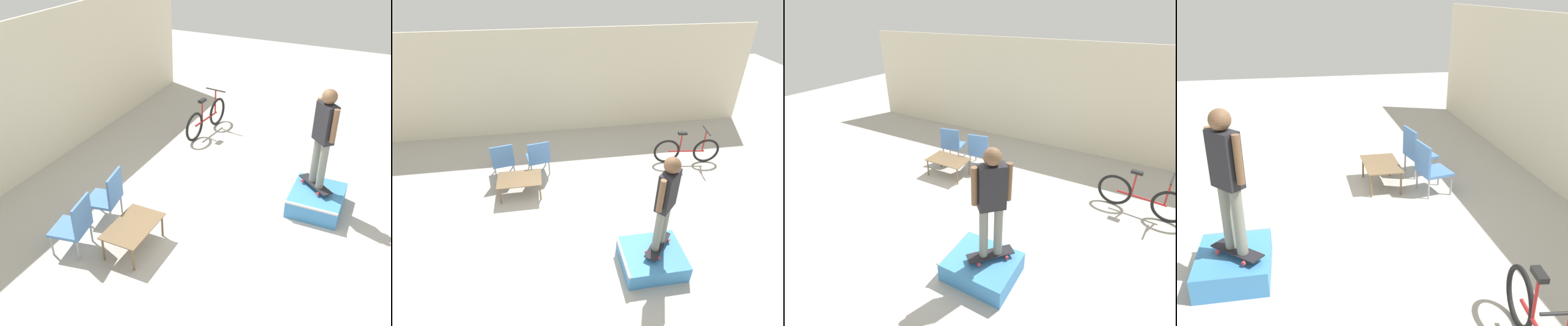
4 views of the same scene
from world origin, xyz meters
TOP-DOWN VIEW (x-y plane):
  - ground_plane at (0.00, 0.00)m, footprint 24.00×24.00m
  - house_wall_back at (0.00, 4.34)m, footprint 12.00×0.06m
  - skate_ramp_box at (1.29, -1.06)m, footprint 1.08×0.88m
  - skateboard_on_ramp at (1.39, -0.99)m, footprint 0.63×0.67m
  - person_skater at (1.39, -0.99)m, footprint 0.44×0.42m
  - coffee_table at (-1.01, 1.29)m, footprint 0.97×0.63m
  - patio_chair_left at (-1.42, 2.06)m, footprint 0.61×0.61m
  - patio_chair_right at (-0.56, 2.06)m, footprint 0.61×0.61m
  - bicycle at (3.25, 1.96)m, footprint 1.71×0.52m

SIDE VIEW (x-z plane):
  - ground_plane at x=0.00m, z-range 0.00..0.00m
  - skate_ramp_box at x=1.29m, z-range -0.01..0.34m
  - bicycle at x=3.25m, z-range -0.11..0.84m
  - coffee_table at x=-1.01m, z-range 0.17..0.61m
  - skateboard_on_ramp at x=1.39m, z-range 0.37..0.44m
  - patio_chair_left at x=-1.42m, z-range 0.03..0.97m
  - patio_chair_right at x=-0.56m, z-range 0.03..0.97m
  - person_skater at x=1.39m, z-range 0.58..2.35m
  - house_wall_back at x=0.00m, z-range 0.00..3.00m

